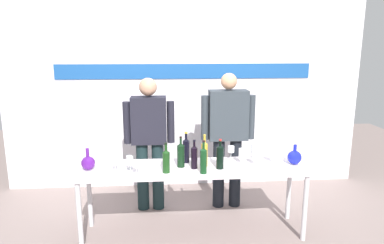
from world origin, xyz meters
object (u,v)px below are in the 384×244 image
object	(u,v)px
wine_bottle_1	(194,156)
wine_glass_left_0	(136,164)
wine_bottle_5	(186,150)
wine_glass_left_1	(129,160)
presenter_left	(149,136)
wine_glass_right_4	(231,150)
wine_glass_right_3	(241,153)
wine_bottle_6	(204,153)
wine_bottle_2	(203,160)
wine_bottle_4	(181,154)
decanter_blue_right	(294,157)
wine_glass_right_1	(272,149)
presenter_right	(228,131)
wine_glass_right_2	(255,154)
display_table	(193,172)
wine_bottle_3	(220,156)
wine_glass_left_3	(115,161)
wine_bottle_0	(166,160)
wine_glass_right_0	(272,153)
decanter_blue_left	(88,163)
wine_glass_right_5	(254,149)
wine_glass_left_2	(130,161)

from	to	relation	value
wine_bottle_1	wine_glass_left_0	world-z (taller)	wine_bottle_1
wine_bottle_5	wine_glass_left_1	distance (m)	0.60
presenter_left	wine_glass_right_4	size ratio (longest dim) A/B	10.60
wine_glass_left_0	wine_glass_right_3	bearing A→B (deg)	12.23
wine_bottle_6	wine_glass_left_1	distance (m)	0.76
wine_bottle_2	wine_bottle_4	size ratio (longest dim) A/B	1.03
wine_bottle_6	wine_glass_right_4	size ratio (longest dim) A/B	2.23
decanter_blue_right	wine_glass_right_1	world-z (taller)	decanter_blue_right
presenter_right	wine_glass_right_1	world-z (taller)	presenter_right
wine_bottle_6	wine_glass_right_2	bearing A→B (deg)	1.38
display_table	wine_glass_left_1	distance (m)	0.67
wine_bottle_2	wine_bottle_3	distance (m)	0.22
wine_bottle_4	wine_glass_left_3	world-z (taller)	wine_bottle_4
display_table	wine_bottle_4	bearing A→B (deg)	-177.83
wine_bottle_0	wine_bottle_6	world-z (taller)	wine_bottle_6
wine_glass_right_4	wine_glass_right_3	bearing A→B (deg)	-58.39
display_table	wine_glass_left_3	xyz separation A→B (m)	(-0.78, -0.08, 0.17)
wine_glass_left_0	wine_glass_left_1	size ratio (longest dim) A/B	1.00
wine_glass_left_0	wine_bottle_6	bearing A→B (deg)	14.05
wine_bottle_4	wine_glass_left_0	xyz separation A→B (m)	(-0.44, -0.17, -0.04)
wine_bottle_1	wine_glass_left_3	xyz separation A→B (m)	(-0.78, -0.03, -0.02)
wine_bottle_0	wine_glass_right_3	distance (m)	0.82
display_table	wine_bottle_0	xyz separation A→B (m)	(-0.28, -0.15, 0.19)
wine_bottle_1	wine_glass_left_3	size ratio (longest dim) A/B	2.06
wine_bottle_4	wine_glass_right_1	size ratio (longest dim) A/B	2.10
wine_bottle_2	wine_glass_right_0	distance (m)	0.82
wine_bottle_1	wine_bottle_2	world-z (taller)	wine_bottle_2
decanter_blue_left	wine_bottle_0	size ratio (longest dim) A/B	0.74
display_table	wine_bottle_2	bearing A→B (deg)	-67.72
wine_glass_right_2	presenter_right	bearing A→B (deg)	105.89
presenter_left	wine_bottle_1	xyz separation A→B (m)	(0.48, -0.68, -0.04)
wine_bottle_4	wine_glass_right_2	bearing A→B (deg)	0.81
wine_glass_right_5	wine_glass_left_1	bearing A→B (deg)	-170.98
wine_bottle_4	wine_glass_right_0	world-z (taller)	wine_bottle_4
wine_glass_left_3	wine_glass_left_1	bearing A→B (deg)	26.07
wine_bottle_5	wine_glass_left_3	world-z (taller)	wine_bottle_5
wine_bottle_1	wine_glass_right_3	bearing A→B (deg)	12.71
wine_glass_left_0	wine_glass_right_3	distance (m)	1.10
wine_glass_right_5	wine_bottle_4	bearing A→B (deg)	-166.32
wine_bottle_4	wine_glass_right_3	bearing A→B (deg)	5.51
wine_glass_right_5	wine_glass_right_2	bearing A→B (deg)	-100.45
wine_glass_left_2	wine_glass_right_1	xyz separation A→B (m)	(1.52, 0.32, -0.01)
display_table	wine_glass_right_0	bearing A→B (deg)	5.12
wine_glass_left_1	wine_glass_right_0	distance (m)	1.50
wine_glass_right_5	wine_bottle_3	bearing A→B (deg)	-146.72
wine_glass_left_0	wine_glass_left_2	distance (m)	0.09
decanter_blue_right	wine_glass_right_0	size ratio (longest dim) A/B	1.52
display_table	presenter_right	size ratio (longest dim) A/B	1.42
wine_bottle_0	wine_glass_right_0	distance (m)	1.15
display_table	wine_bottle_2	world-z (taller)	wine_bottle_2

